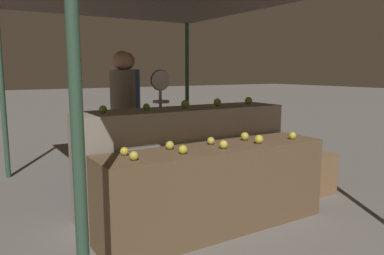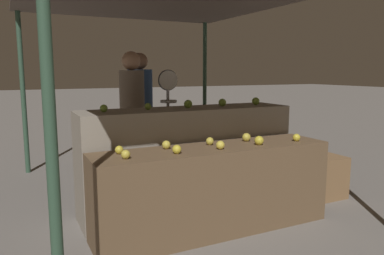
% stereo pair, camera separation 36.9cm
% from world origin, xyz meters
% --- Properties ---
extents(ground_plane, '(60.00, 60.00, 0.00)m').
position_xyz_m(ground_plane, '(0.00, 0.00, 0.00)').
color(ground_plane, slate).
extents(market_canopy, '(3.21, 4.05, 2.40)m').
position_xyz_m(market_canopy, '(-0.00, 1.05, 2.28)').
color(market_canopy, '#33513D').
rests_on(market_canopy, ground_plane).
extents(display_counter_front, '(2.31, 0.55, 0.81)m').
position_xyz_m(display_counter_front, '(0.00, 0.00, 0.41)').
color(display_counter_front, brown).
rests_on(display_counter_front, ground_plane).
extents(display_counter_back, '(2.31, 0.55, 1.12)m').
position_xyz_m(display_counter_back, '(0.00, 0.60, 0.56)').
color(display_counter_back, gray).
rests_on(display_counter_back, ground_plane).
extents(apple_front_0, '(0.07, 0.07, 0.07)m').
position_xyz_m(apple_front_0, '(-0.88, -0.10, 0.85)').
color(apple_front_0, gold).
rests_on(apple_front_0, display_counter_front).
extents(apple_front_1, '(0.08, 0.08, 0.08)m').
position_xyz_m(apple_front_1, '(-0.43, -0.10, 0.85)').
color(apple_front_1, gold).
rests_on(apple_front_1, display_counter_front).
extents(apple_front_2, '(0.08, 0.08, 0.08)m').
position_xyz_m(apple_front_2, '(-0.01, -0.11, 0.85)').
color(apple_front_2, yellow).
rests_on(apple_front_2, display_counter_front).
extents(apple_front_3, '(0.09, 0.09, 0.09)m').
position_xyz_m(apple_front_3, '(0.43, -0.10, 0.85)').
color(apple_front_3, gold).
rests_on(apple_front_3, display_counter_front).
extents(apple_front_4, '(0.08, 0.08, 0.08)m').
position_xyz_m(apple_front_4, '(0.89, -0.11, 0.85)').
color(apple_front_4, gold).
rests_on(apple_front_4, display_counter_front).
extents(apple_front_5, '(0.07, 0.07, 0.07)m').
position_xyz_m(apple_front_5, '(-0.88, 0.11, 0.85)').
color(apple_front_5, gold).
rests_on(apple_front_5, display_counter_front).
extents(apple_front_6, '(0.08, 0.08, 0.08)m').
position_xyz_m(apple_front_6, '(-0.44, 0.12, 0.85)').
color(apple_front_6, gold).
rests_on(apple_front_6, display_counter_front).
extents(apple_front_7, '(0.07, 0.07, 0.07)m').
position_xyz_m(apple_front_7, '(0.01, 0.11, 0.85)').
color(apple_front_7, gold).
rests_on(apple_front_7, display_counter_front).
extents(apple_front_8, '(0.08, 0.08, 0.08)m').
position_xyz_m(apple_front_8, '(0.43, 0.11, 0.85)').
color(apple_front_8, gold).
rests_on(apple_front_8, display_counter_front).
extents(apple_back_0, '(0.07, 0.07, 0.07)m').
position_xyz_m(apple_back_0, '(-0.89, 0.59, 1.16)').
color(apple_back_0, '#7AA338').
rests_on(apple_back_0, display_counter_back).
extents(apple_back_1, '(0.07, 0.07, 0.07)m').
position_xyz_m(apple_back_1, '(-0.43, 0.61, 1.16)').
color(apple_back_1, '#7AA338').
rests_on(apple_back_1, display_counter_back).
extents(apple_back_2, '(0.09, 0.09, 0.09)m').
position_xyz_m(apple_back_2, '(0.01, 0.59, 1.17)').
color(apple_back_2, '#7AA338').
rests_on(apple_back_2, display_counter_back).
extents(apple_back_3, '(0.09, 0.09, 0.09)m').
position_xyz_m(apple_back_3, '(0.44, 0.61, 1.17)').
color(apple_back_3, '#84AD3D').
rests_on(apple_back_3, display_counter_back).
extents(apple_back_4, '(0.09, 0.09, 0.09)m').
position_xyz_m(apple_back_4, '(0.88, 0.59, 1.17)').
color(apple_back_4, '#84AD3D').
rests_on(apple_back_4, display_counter_back).
extents(produce_scale, '(0.25, 0.20, 1.53)m').
position_xyz_m(produce_scale, '(0.04, 1.23, 1.10)').
color(produce_scale, '#99999E').
rests_on(produce_scale, ground_plane).
extents(person_vendor_at_scale, '(0.36, 0.36, 1.75)m').
position_xyz_m(person_vendor_at_scale, '(-0.31, 1.54, 1.03)').
color(person_vendor_at_scale, '#2D2D38').
rests_on(person_vendor_at_scale, ground_plane).
extents(person_customer_left, '(0.43, 0.43, 1.77)m').
position_xyz_m(person_customer_left, '(-0.01, 2.15, 1.03)').
color(person_customer_left, '#2D2D38').
rests_on(person_customer_left, ground_plane).
extents(wooden_crate_side, '(0.50, 0.50, 0.50)m').
position_xyz_m(wooden_crate_side, '(1.63, 0.30, 0.25)').
color(wooden_crate_side, olive).
rests_on(wooden_crate_side, ground_plane).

